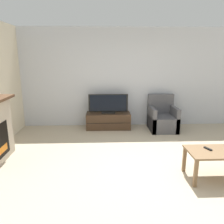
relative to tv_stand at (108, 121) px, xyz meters
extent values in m
plane|color=tan|center=(0.64, -2.40, -0.22)|extent=(24.00, 24.00, 0.00)
cube|color=silver|center=(0.64, 0.32, 1.13)|extent=(12.00, 0.06, 2.70)
cube|color=black|center=(-2.00, -2.01, 0.22)|extent=(0.01, 0.63, 0.63)
cube|color=orange|center=(-2.00, -2.01, 0.05)|extent=(0.01, 0.44, 0.13)
cube|color=#422D1E|center=(0.00, 0.00, 0.00)|extent=(1.20, 0.50, 0.43)
cube|color=black|center=(0.00, -0.25, 0.00)|extent=(1.17, 0.01, 0.01)
cube|color=black|center=(0.00, 0.00, 0.24)|extent=(0.37, 0.18, 0.04)
cube|color=black|center=(0.00, 0.00, 0.50)|extent=(1.07, 0.03, 0.48)
cube|color=black|center=(0.00, -0.02, 0.50)|extent=(0.98, 0.01, 0.43)
cube|color=#4C4C51|center=(1.45, -0.23, -0.02)|extent=(0.70, 0.76, 0.40)
cube|color=#4C4C51|center=(1.45, 0.08, 0.45)|extent=(0.70, 0.14, 0.53)
cube|color=#4C4C51|center=(1.15, -0.23, 0.10)|extent=(0.10, 0.76, 0.64)
cube|color=#4C4C51|center=(1.75, -0.23, 0.10)|extent=(0.10, 0.76, 0.64)
cube|color=brown|center=(1.72, -2.66, 0.24)|extent=(1.02, 0.55, 0.03)
cube|color=brown|center=(1.25, -2.89, 0.01)|extent=(0.05, 0.05, 0.44)
cube|color=brown|center=(1.25, -2.42, 0.01)|extent=(0.05, 0.05, 0.44)
cube|color=black|center=(1.55, -2.59, 0.27)|extent=(0.09, 0.15, 0.02)
camera|label=1|loc=(-0.13, -5.79, 1.70)|focal=35.00mm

